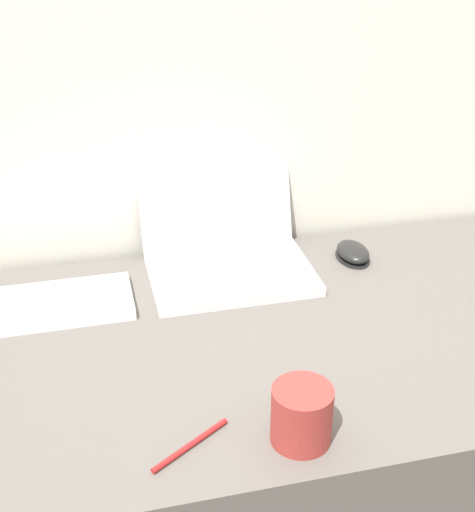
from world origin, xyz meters
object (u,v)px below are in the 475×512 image
object	(u,v)px
laptop	(225,245)
computer_mouse	(353,253)
drink_cup	(302,414)
pen	(191,445)
external_keyboard	(15,309)

from	to	relation	value
laptop	computer_mouse	size ratio (longest dim) A/B	3.21
laptop	drink_cup	size ratio (longest dim) A/B	3.62
computer_mouse	pen	size ratio (longest dim) A/B	0.81
computer_mouse	pen	xyz separation A→B (m)	(-0.45, -0.49, -0.01)
laptop	pen	xyz separation A→B (m)	(-0.17, -0.52, -0.05)
drink_cup	computer_mouse	xyz separation A→B (m)	(0.29, 0.51, -0.03)
computer_mouse	external_keyboard	size ratio (longest dim) A/B	0.23
drink_cup	laptop	bearing A→B (deg)	89.19
laptop	pen	bearing A→B (deg)	-108.20
laptop	external_keyboard	xyz separation A→B (m)	(-0.44, -0.09, -0.04)
drink_cup	computer_mouse	bearing A→B (deg)	60.66
laptop	pen	world-z (taller)	laptop
computer_mouse	external_keyboard	xyz separation A→B (m)	(-0.72, -0.06, -0.00)
drink_cup	computer_mouse	size ratio (longest dim) A/B	0.89
external_keyboard	pen	xyz separation A→B (m)	(0.26, -0.44, -0.01)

